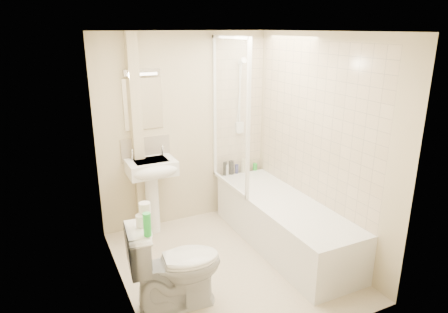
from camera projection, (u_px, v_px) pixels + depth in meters
name	position (u px, v px, depth m)	size (l,w,h in m)	color
floor	(229.00, 264.00, 4.30)	(2.50, 2.50, 0.00)	beige
wall_back	(185.00, 131.00, 5.00)	(2.20, 0.02, 2.40)	beige
wall_left	(117.00, 176.00, 3.48)	(0.02, 2.50, 2.40)	beige
wall_right	(319.00, 145.00, 4.39)	(0.02, 2.50, 2.40)	beige
ceiling	(230.00, 31.00, 3.56)	(2.20, 2.50, 0.02)	white
tile_back	(239.00, 108.00, 5.23)	(0.70, 0.01, 1.75)	beige
tile_right	(314.00, 123.00, 4.40)	(0.01, 2.10, 1.75)	beige
pipe_boxing	(137.00, 137.00, 4.69)	(0.12, 0.12, 2.40)	beige
splashback	(146.00, 149.00, 4.83)	(0.60, 0.01, 0.30)	beige
mirror	(143.00, 104.00, 4.66)	(0.46, 0.01, 0.60)	white
strip_light	(142.00, 72.00, 4.53)	(0.42, 0.07, 0.07)	silver
bathtub	(283.00, 222.00, 4.61)	(0.70, 2.10, 0.55)	white
shower_screen	(230.00, 115.00, 4.70)	(0.04, 0.92, 1.80)	white
shower_fixture	(240.00, 99.00, 5.16)	(0.10, 0.16, 0.99)	white
pedestal_sink	(152.00, 176.00, 4.72)	(0.56, 0.50, 1.08)	white
bottle_black_a	(225.00, 169.00, 5.31)	(0.05, 0.05, 0.19)	black
bottle_white_a	(226.00, 170.00, 5.32)	(0.06, 0.06, 0.15)	silver
bottle_black_b	(231.00, 168.00, 5.35)	(0.07, 0.07, 0.19)	black
bottle_blue	(237.00, 169.00, 5.39)	(0.05, 0.05, 0.12)	navy
bottle_cream	(243.00, 166.00, 5.42)	(0.06, 0.06, 0.19)	beige
bottle_white_b	(247.00, 166.00, 5.46)	(0.06, 0.06, 0.15)	silver
bottle_green	(255.00, 167.00, 5.51)	(0.06, 0.06, 0.10)	green
toilet	(176.00, 265.00, 3.56)	(0.86, 0.55, 0.83)	white
toilet_roll_lower	(142.00, 221.00, 3.35)	(0.10, 0.10, 0.10)	white
toilet_roll_upper	(145.00, 208.00, 3.36)	(0.10, 0.10, 0.09)	white
green_bottle	(147.00, 224.00, 3.19)	(0.06, 0.06, 0.20)	green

